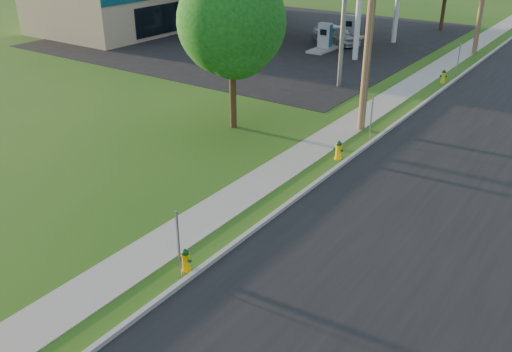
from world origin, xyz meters
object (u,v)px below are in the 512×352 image
at_px(fuel_pump_sw, 253,19).
at_px(fuel_pump_se, 350,31).
at_px(fuel_pump_ne, 325,40).
at_px(hydrant_far, 443,76).
at_px(hydrant_mid, 338,150).
at_px(utility_pole_mid, 371,15).
at_px(fuel_pump_nw, 224,27).
at_px(hydrant_near, 186,260).
at_px(tree_verge, 232,27).
at_px(car_silver, 336,35).

distance_m(fuel_pump_sw, fuel_pump_se, 9.00).
relative_size(fuel_pump_ne, hydrant_far, 4.18).
bearing_deg(fuel_pump_ne, hydrant_mid, -59.90).
height_order(utility_pole_mid, hydrant_mid, utility_pole_mid).
height_order(fuel_pump_nw, hydrant_near, fuel_pump_nw).
height_order(fuel_pump_se, hydrant_near, fuel_pump_se).
xyz_separation_m(fuel_pump_se, hydrant_near, (9.66, -29.48, -0.39)).
bearing_deg(hydrant_mid, hydrant_far, 90.28).
relative_size(utility_pole_mid, fuel_pump_nw, 3.06).
height_order(fuel_pump_ne, fuel_pump_se, same).
relative_size(tree_verge, hydrant_mid, 8.88).
height_order(fuel_pump_ne, tree_verge, tree_verge).
bearing_deg(fuel_pump_se, utility_pole_mid, -62.37).
bearing_deg(hydrant_mid, fuel_pump_nw, 138.36).
distance_m(hydrant_near, hydrant_far, 22.02).
xyz_separation_m(utility_pole_mid, hydrant_mid, (0.67, -3.52, -4.57)).
bearing_deg(fuel_pump_sw, hydrant_far, -21.95).
bearing_deg(hydrant_near, utility_pole_mid, 93.46).
distance_m(fuel_pump_se, car_silver, 1.73).
bearing_deg(utility_pole_mid, fuel_pump_ne, 124.40).
relative_size(fuel_pump_sw, car_silver, 0.77).
relative_size(utility_pole_mid, car_silver, 2.36).
relative_size(fuel_pump_se, hydrant_far, 4.18).
xyz_separation_m(fuel_pump_ne, hydrant_mid, (9.57, -16.52, -0.34)).
relative_size(fuel_pump_nw, tree_verge, 0.46).
height_order(fuel_pump_nw, fuel_pump_se, same).
bearing_deg(fuel_pump_nw, fuel_pump_se, 23.96).
bearing_deg(fuel_pump_ne, fuel_pump_nw, 180.00).
height_order(fuel_pump_sw, hydrant_near, fuel_pump_sw).
distance_m(fuel_pump_se, hydrant_near, 31.03).
relative_size(fuel_pump_nw, hydrant_far, 4.18).
bearing_deg(car_silver, fuel_pump_sw, 100.98).
xyz_separation_m(utility_pole_mid, hydrant_far, (0.61, 9.54, -4.58)).
distance_m(fuel_pump_ne, fuel_pump_se, 4.00).
bearing_deg(car_silver, hydrant_mid, -130.29).
relative_size(hydrant_mid, hydrant_far, 1.02).
relative_size(fuel_pump_sw, hydrant_mid, 4.11).
bearing_deg(tree_verge, fuel_pump_se, 101.72).
bearing_deg(hydrant_near, fuel_pump_se, 108.13).
height_order(fuel_pump_nw, fuel_pump_sw, same).
bearing_deg(fuel_pump_sw, fuel_pump_nw, -90.00).
height_order(utility_pole_mid, hydrant_far, utility_pole_mid).
distance_m(fuel_pump_nw, fuel_pump_sw, 4.00).
distance_m(utility_pole_mid, hydrant_near, 13.33).
relative_size(utility_pole_mid, hydrant_near, 14.21).
bearing_deg(utility_pole_mid, fuel_pump_sw, 136.48).
height_order(utility_pole_mid, hydrant_near, utility_pole_mid).
distance_m(hydrant_far, car_silver, 11.36).
xyz_separation_m(fuel_pump_nw, car_silver, (8.72, 2.29, -0.02)).
distance_m(fuel_pump_sw, tree_verge, 24.29).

